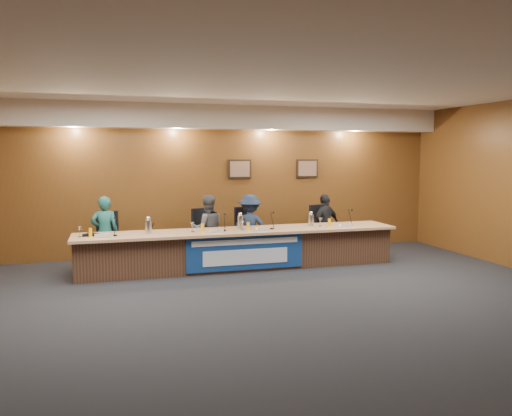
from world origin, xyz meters
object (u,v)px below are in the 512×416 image
(dais_body, at_px, (240,250))
(carafe_mid, at_px, (240,222))
(office_chair_c, at_px, (249,236))
(office_chair_d, at_px, (323,233))
(panelist_b, at_px, (208,229))
(panelist_d, at_px, (325,225))
(carafe_left, at_px, (148,227))
(carafe_right, at_px, (311,220))
(banner, at_px, (246,252))
(panelist_a, at_px, (105,233))
(office_chair_b, at_px, (207,238))
(speakerphone, at_px, (91,234))
(panelist_c, at_px, (250,227))
(office_chair_a, at_px, (105,243))

(dais_body, bearing_deg, carafe_mid, 72.40)
(office_chair_c, bearing_deg, office_chair_d, -14.53)
(panelist_b, bearing_deg, panelist_d, 179.91)
(dais_body, xyz_separation_m, carafe_mid, (0.02, 0.05, 0.53))
(carafe_left, height_order, carafe_right, carafe_left)
(banner, height_order, panelist_a, panelist_a)
(office_chair_b, xyz_separation_m, speakerphone, (-2.20, -0.77, 0.30))
(carafe_left, bearing_deg, carafe_right, 1.27)
(panelist_b, bearing_deg, office_chair_d, -177.86)
(banner, xyz_separation_m, panelist_a, (-2.48, 1.07, 0.32))
(panelist_b, relative_size, office_chair_d, 2.85)
(dais_body, relative_size, banner, 2.73)
(dais_body, height_order, carafe_mid, carafe_mid)
(carafe_mid, bearing_deg, office_chair_c, 62.59)
(dais_body, xyz_separation_m, panelist_d, (2.06, 0.65, 0.31))
(office_chair_d, bearing_deg, banner, -161.94)
(dais_body, xyz_separation_m, banner, (0.00, -0.41, 0.03))
(panelist_b, xyz_separation_m, office_chair_b, (0.00, 0.10, -0.20))
(banner, relative_size, panelist_c, 1.62)
(speakerphone, bearing_deg, carafe_right, 0.39)
(banner, relative_size, panelist_d, 1.66)
(dais_body, height_order, office_chair_d, dais_body)
(office_chair_a, distance_m, carafe_mid, 2.62)
(panelist_c, height_order, carafe_mid, panelist_c)
(dais_body, distance_m, panelist_a, 2.59)
(office_chair_a, xyz_separation_m, carafe_mid, (2.49, -0.70, 0.40))
(panelist_b, xyz_separation_m, speakerphone, (-2.20, -0.67, 0.09))
(panelist_a, bearing_deg, panelist_d, -176.78)
(office_chair_a, bearing_deg, panelist_a, -77.65)
(office_chair_a, relative_size, office_chair_c, 1.00)
(office_chair_b, height_order, carafe_right, carafe_right)
(panelist_b, distance_m, office_chair_b, 0.23)
(banner, height_order, speakerphone, speakerphone)
(office_chair_a, relative_size, office_chair_b, 1.00)
(panelist_d, bearing_deg, carafe_right, 24.63)
(panelist_a, relative_size, panelist_c, 1.03)
(carafe_left, height_order, carafe_mid, carafe_mid)
(office_chair_a, bearing_deg, banner, -12.93)
(dais_body, relative_size, panelist_b, 4.39)
(dais_body, bearing_deg, carafe_right, 0.50)
(banner, height_order, office_chair_a, banner)
(office_chair_d, relative_size, carafe_right, 2.06)
(panelist_d, bearing_deg, panelist_a, -22.05)
(office_chair_d, bearing_deg, panelist_c, 171.88)
(panelist_b, height_order, office_chair_b, panelist_b)
(office_chair_c, bearing_deg, carafe_left, -173.35)
(panelist_b, distance_m, office_chair_a, 1.99)
(office_chair_d, bearing_deg, panelist_a, 169.73)
(banner, bearing_deg, carafe_right, 16.39)
(office_chair_b, bearing_deg, panelist_c, -29.28)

